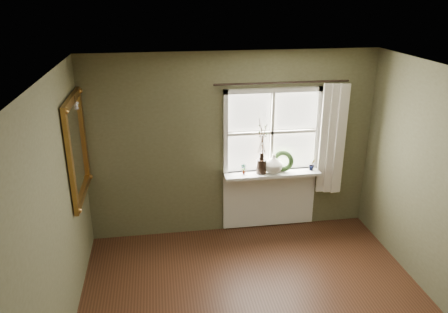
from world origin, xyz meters
The scene contains 14 objects.
ceiling centered at (0.00, 0.00, 2.60)m, with size 4.50×4.50×0.00m, color silver.
wall_back centered at (0.00, 2.30, 1.30)m, with size 4.00×0.10×2.60m, color brown.
wall_left centered at (-2.05, 0.00, 1.30)m, with size 0.10×4.50×2.60m, color brown.
window_frame centered at (0.55, 2.23, 1.48)m, with size 1.36×0.06×1.24m.
window_sill centered at (0.55, 2.12, 0.90)m, with size 1.36×0.26×0.04m, color white.
window_apron centered at (0.55, 2.23, 0.46)m, with size 1.36×0.04×0.88m, color white.
dark_jug centered at (0.39, 2.12, 1.02)m, with size 0.14×0.14×0.20m, color black.
cream_vase centered at (0.56, 2.12, 1.06)m, with size 0.26×0.26×0.27m, color silver.
wreath centered at (0.71, 2.16, 1.04)m, with size 0.30×0.30×0.07m, color #29431D.
potted_plant_left centered at (0.14, 2.12, 1.00)m, with size 0.08×0.05×0.15m, color #29431D.
potted_plant_right centered at (1.13, 2.12, 1.00)m, with size 0.09×0.07×0.17m, color #29431D.
curtain centered at (1.39, 2.13, 1.37)m, with size 0.36×0.12×1.59m, color silver.
curtain_rod centered at (0.65, 2.17, 2.18)m, with size 0.03×0.03×1.84m, color black.
gilt_mirror centered at (-1.96, 1.70, 1.58)m, with size 0.10×1.05×1.25m.
Camera 1 is at (-0.99, -3.36, 3.34)m, focal length 35.00 mm.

